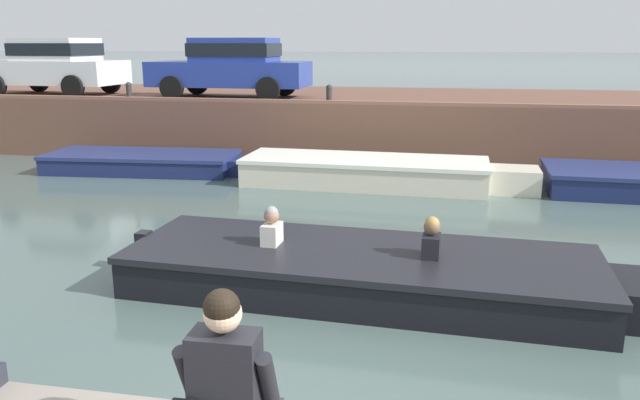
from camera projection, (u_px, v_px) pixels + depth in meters
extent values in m
plane|color=#4C605B|center=(364.00, 242.00, 9.44)|extent=(400.00, 400.00, 0.00)
cube|color=brown|center=(402.00, 122.00, 17.57)|extent=(60.00, 6.00, 1.51)
cube|color=brown|center=(395.00, 103.00, 14.63)|extent=(60.00, 0.24, 0.08)
cube|color=navy|center=(142.00, 164.00, 14.61)|extent=(4.41, 1.94, 0.36)
cube|color=navy|center=(250.00, 166.00, 14.32)|extent=(0.92, 0.96, 0.36)
cube|color=navy|center=(142.00, 154.00, 14.55)|extent=(4.48, 2.00, 0.08)
cube|color=brown|center=(129.00, 158.00, 14.61)|extent=(0.35, 1.48, 0.06)
cube|color=silver|center=(364.00, 173.00, 13.18)|extent=(5.09, 1.78, 0.50)
cube|color=silver|center=(513.00, 180.00, 12.54)|extent=(1.03, 0.93, 0.50)
cube|color=white|center=(365.00, 160.00, 13.11)|extent=(5.15, 1.84, 0.08)
cube|color=brown|center=(347.00, 164.00, 13.21)|extent=(0.28, 1.47, 0.06)
cube|color=black|center=(360.00, 274.00, 7.52)|extent=(5.63, 2.14, 0.44)
cube|color=black|center=(360.00, 254.00, 7.46)|extent=(5.70, 2.20, 0.08)
cube|color=brown|center=(326.00, 259.00, 7.58)|extent=(0.33, 1.67, 0.06)
cube|color=black|center=(144.00, 248.00, 8.17)|extent=(0.17, 0.21, 0.45)
cube|color=black|center=(431.00, 253.00, 7.25)|extent=(0.22, 0.33, 0.44)
sphere|color=brown|center=(432.00, 227.00, 7.17)|extent=(0.19, 0.19, 0.19)
sphere|color=tan|center=(432.00, 224.00, 7.16)|extent=(0.17, 0.17, 0.17)
cube|color=silver|center=(272.00, 241.00, 7.70)|extent=(0.22, 0.33, 0.44)
sphere|color=#A37556|center=(271.00, 216.00, 7.62)|extent=(0.19, 0.19, 0.19)
sphere|color=gray|center=(271.00, 213.00, 7.61)|extent=(0.17, 0.17, 0.17)
cube|color=white|center=(53.00, 72.00, 17.37)|extent=(3.92, 1.92, 0.64)
cube|color=white|center=(56.00, 49.00, 17.18)|extent=(1.99, 1.62, 0.60)
cube|color=black|center=(56.00, 49.00, 17.18)|extent=(2.07, 1.66, 0.33)
cylinder|color=black|center=(39.00, 81.00, 18.55)|extent=(0.61, 0.21, 0.60)
cylinder|color=black|center=(73.00, 87.00, 16.34)|extent=(0.61, 0.21, 0.60)
cylinder|color=black|center=(110.00, 82.00, 18.01)|extent=(0.61, 0.21, 0.60)
cube|color=#233893|center=(230.00, 74.00, 16.43)|extent=(4.13, 1.69, 0.64)
cube|color=#233893|center=(235.00, 50.00, 16.24)|extent=(2.07, 1.47, 0.60)
cube|color=black|center=(235.00, 50.00, 16.24)|extent=(2.15, 1.51, 0.33)
cylinder|color=black|center=(172.00, 88.00, 15.94)|extent=(0.60, 0.18, 0.60)
cylinder|color=black|center=(197.00, 84.00, 17.56)|extent=(0.60, 0.18, 0.60)
cylinder|color=black|center=(268.00, 89.00, 15.46)|extent=(0.60, 0.18, 0.60)
cylinder|color=black|center=(285.00, 85.00, 17.07)|extent=(0.60, 0.18, 0.60)
cylinder|color=#2D2B28|center=(129.00, 93.00, 15.96)|extent=(0.14, 0.14, 0.35)
sphere|color=#2D2B28|center=(129.00, 85.00, 15.91)|extent=(0.15, 0.15, 0.15)
cylinder|color=#2D2B28|center=(329.00, 96.00, 15.01)|extent=(0.14, 0.14, 0.35)
sphere|color=#2D2B28|center=(329.00, 88.00, 14.97)|extent=(0.15, 0.15, 0.15)
cube|color=black|center=(226.00, 379.00, 3.26)|extent=(0.36, 0.23, 0.52)
cylinder|color=black|center=(269.00, 387.00, 3.28)|extent=(0.10, 0.29, 0.47)
cylinder|color=black|center=(190.00, 379.00, 3.35)|extent=(0.10, 0.29, 0.47)
sphere|color=beige|center=(223.00, 314.00, 3.17)|extent=(0.20, 0.20, 0.20)
sphere|color=black|center=(222.00, 307.00, 3.15)|extent=(0.19, 0.19, 0.19)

